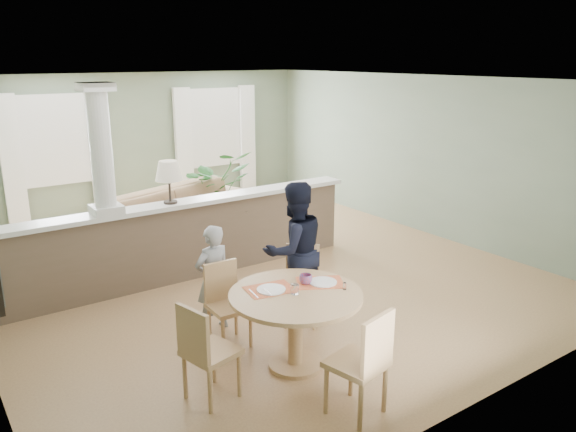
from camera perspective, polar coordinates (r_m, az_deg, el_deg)
ground at (r=8.25m, az=-4.13°, el=-5.39°), size 8.00×8.00×0.00m
room_shell at (r=8.31m, az=-6.80°, el=7.63°), size 7.02×8.02×2.71m
pony_wall at (r=7.77m, az=-11.25°, el=-1.52°), size 5.32×0.38×2.70m
sofa at (r=9.24m, az=-10.48°, el=-0.23°), size 3.41×2.19×0.93m
houseplant at (r=10.17m, az=-7.42°, el=2.75°), size 1.27×1.11×1.40m
dining_table at (r=5.55m, az=0.80°, el=-9.33°), size 1.31×1.31×0.89m
chair_far_boy at (r=6.09m, az=-6.32°, el=-8.46°), size 0.41×0.41×0.89m
chair_far_man at (r=6.53m, az=1.41°, el=-6.56°), size 0.57×0.57×0.90m
chair_near at (r=4.90m, az=7.77°, el=-14.26°), size 0.53×0.53×0.99m
chair_side at (r=5.12m, az=-8.50°, el=-13.20°), size 0.51×0.51×0.94m
child_person at (r=6.33m, az=-7.63°, el=-6.31°), size 0.48×0.35×1.23m
man_person at (r=6.54m, az=0.65°, el=-3.52°), size 0.83×0.67×1.64m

